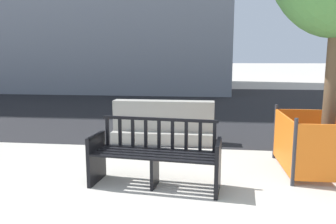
# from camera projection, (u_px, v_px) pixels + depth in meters

# --- Properties ---
(ground_plane) EXTENTS (200.00, 200.00, 0.00)m
(ground_plane) POSITION_uv_depth(u_px,v_px,m) (164.00, 216.00, 3.51)
(ground_plane) COLOR #ADA89E
(street_asphalt) EXTENTS (120.00, 12.00, 0.01)m
(street_asphalt) POSITION_uv_depth(u_px,v_px,m) (194.00, 104.00, 12.03)
(street_asphalt) COLOR black
(street_asphalt) RESTS_ON ground
(street_bench) EXTENTS (1.73, 0.69, 0.88)m
(street_bench) POSITION_uv_depth(u_px,v_px,m) (155.00, 157.00, 4.28)
(street_bench) COLOR black
(street_bench) RESTS_ON ground
(jersey_barrier_centre) EXTENTS (2.01, 0.70, 0.84)m
(jersey_barrier_centre) POSITION_uv_depth(u_px,v_px,m) (164.00, 125.00, 6.55)
(jersey_barrier_centre) COLOR gray
(jersey_barrier_centre) RESTS_ON ground
(construction_fence) EXTENTS (1.28, 1.28, 0.91)m
(construction_fence) POSITION_uv_depth(u_px,v_px,m) (327.00, 142.00, 4.80)
(construction_fence) COLOR #2D2D33
(construction_fence) RESTS_ON ground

